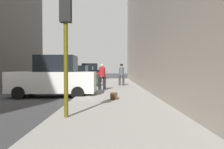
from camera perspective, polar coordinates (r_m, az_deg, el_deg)
sidewalk at (r=10.99m, az=1.13°, el=-6.12°), size 4.00×40.00×0.15m
parked_white_van at (r=12.27m, az=-14.81°, el=-0.88°), size 4.61×2.08×2.25m
parked_dark_green_sedan at (r=18.15m, az=-9.91°, el=-0.66°), size 4.26×2.17×1.79m
parked_red_hatchback at (r=23.66m, az=-7.55°, el=-0.14°), size 4.21×2.07×1.79m
parked_black_suv at (r=29.92m, az=-5.93°, el=0.57°), size 4.62×2.09×2.25m
fire_hydrant at (r=17.62m, az=-4.29°, el=-1.85°), size 0.42×0.22×0.70m
traffic_light at (r=6.47m, az=-11.84°, el=12.36°), size 0.32×0.32×3.60m
pedestrian_in_red_jacket at (r=14.27m, az=-2.48°, el=-0.21°), size 0.50×0.40×1.71m
pedestrian_with_beanie at (r=18.11m, az=2.64°, el=0.27°), size 0.53×0.47×1.78m
duffel_bag at (r=10.00m, az=0.61°, el=-5.64°), size 0.32×0.44×0.28m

